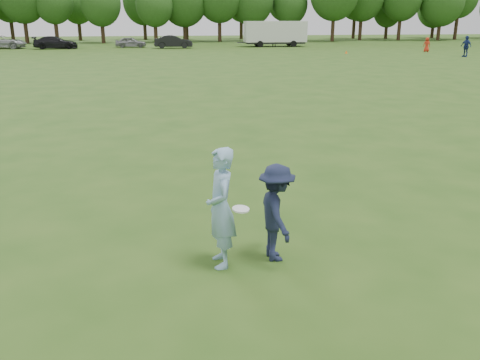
{
  "coord_description": "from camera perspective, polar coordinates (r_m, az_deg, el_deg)",
  "views": [
    {
      "loc": [
        -0.67,
        -7.04,
        3.91
      ],
      "look_at": [
        0.59,
        1.51,
        1.1
      ],
      "focal_mm": 38.0,
      "sensor_mm": 36.0,
      "label": 1
    }
  ],
  "objects": [
    {
      "name": "player_far_b",
      "position": [
        56.23,
        24.03,
        13.55
      ],
      "size": [
        0.86,
        1.28,
        2.02
      ],
      "primitive_type": "imported",
      "rotation": [
        0.0,
        0.0,
        -1.23
      ],
      "color": "navy",
      "rests_on": "ground"
    },
    {
      "name": "field_cone",
      "position": [
        57.39,
        11.84,
        13.88
      ],
      "size": [
        0.28,
        0.28,
        0.3
      ],
      "primitive_type": "cone",
      "color": "#FF610D",
      "rests_on": "ground"
    },
    {
      "name": "defender",
      "position": [
        8.37,
        4.11,
        -3.69
      ],
      "size": [
        0.68,
        1.1,
        1.64
      ],
      "primitive_type": "imported",
      "rotation": [
        0.0,
        0.0,
        1.64
      ],
      "color": "#191F38",
      "rests_on": "ground"
    },
    {
      "name": "thrower",
      "position": [
        8.09,
        -2.17,
        -3.16
      ],
      "size": [
        0.53,
        0.75,
        1.97
      ],
      "primitive_type": "imported",
      "rotation": [
        0.0,
        0.0,
        -1.5
      ],
      "color": "#85AFCD",
      "rests_on": "ground"
    },
    {
      "name": "car_f",
      "position": [
        65.88,
        -7.5,
        15.13
      ],
      "size": [
        4.72,
        1.66,
        1.55
      ],
      "primitive_type": "imported",
      "rotation": [
        0.0,
        0.0,
        1.57
      ],
      "color": "black",
      "rests_on": "ground"
    },
    {
      "name": "car_e",
      "position": [
        68.19,
        -12.16,
        14.88
      ],
      "size": [
        3.9,
        1.67,
        1.31
      ],
      "primitive_type": "imported",
      "rotation": [
        0.0,
        0.0,
        1.54
      ],
      "color": "gray",
      "rests_on": "ground"
    },
    {
      "name": "disc_in_play",
      "position": [
        7.85,
        0.09,
        -3.29
      ],
      "size": [
        0.31,
        0.31,
        0.06
      ],
      "color": "white",
      "rests_on": "ground"
    },
    {
      "name": "ground",
      "position": [
        8.08,
        -2.63,
        -10.94
      ],
      "size": [
        200.0,
        200.0,
        0.0
      ],
      "primitive_type": "plane",
      "color": "#294D15",
      "rests_on": "ground"
    },
    {
      "name": "cargo_trailer",
      "position": [
        69.03,
        3.97,
        16.19
      ],
      "size": [
        9.0,
        2.75,
        3.2
      ],
      "color": "silver",
      "rests_on": "ground"
    },
    {
      "name": "car_c",
      "position": [
        70.82,
        -25.15,
        13.84
      ],
      "size": [
        5.68,
        2.74,
        1.56
      ],
      "primitive_type": "imported",
      "rotation": [
        0.0,
        0.0,
        1.54
      ],
      "color": "#9D9EA2",
      "rests_on": "ground"
    },
    {
      "name": "player_far_d",
      "position": [
        68.04,
        3.86,
        15.36
      ],
      "size": [
        1.54,
        0.53,
        1.64
      ],
      "primitive_type": "imported",
      "rotation": [
        0.0,
        0.0,
        -0.03
      ],
      "color": "#262626",
      "rests_on": "ground"
    },
    {
      "name": "car_d",
      "position": [
        67.86,
        -20.01,
        14.3
      ],
      "size": [
        5.31,
        2.5,
        1.5
      ],
      "primitive_type": "imported",
      "rotation": [
        0.0,
        0.0,
        1.65
      ],
      "color": "black",
      "rests_on": "ground"
    },
    {
      "name": "player_far_c",
      "position": [
        62.28,
        20.24,
        14.07
      ],
      "size": [
        0.88,
        0.68,
        1.58
      ],
      "primitive_type": "imported",
      "rotation": [
        0.0,
        0.0,
        2.89
      ],
      "color": "red",
      "rests_on": "ground"
    }
  ]
}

